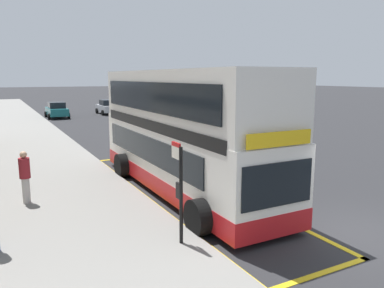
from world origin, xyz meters
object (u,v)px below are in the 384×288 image
(bus_stop_sign, at_px, (179,184))
(double_decker_bus, at_px, (182,136))
(parked_car_teal_ahead, at_px, (57,110))
(pedestrian_further_back, at_px, (25,175))
(parked_car_silver_across, at_px, (108,107))

(bus_stop_sign, bearing_deg, double_decker_bus, 62.98)
(double_decker_bus, bearing_deg, bus_stop_sign, -117.02)
(parked_car_teal_ahead, height_order, pedestrian_further_back, pedestrian_further_back)
(parked_car_teal_ahead, relative_size, pedestrian_further_back, 2.46)
(parked_car_teal_ahead, height_order, parked_car_silver_across, same)
(parked_car_silver_across, relative_size, pedestrian_further_back, 2.46)
(double_decker_bus, xyz_separation_m, parked_car_silver_across, (5.50, 29.90, -1.26))
(parked_car_teal_ahead, relative_size, parked_car_silver_across, 1.00)
(bus_stop_sign, xyz_separation_m, parked_car_teal_ahead, (1.89, 32.59, -0.82))
(bus_stop_sign, relative_size, parked_car_teal_ahead, 0.59)
(double_decker_bus, bearing_deg, pedestrian_further_back, 171.51)
(double_decker_bus, distance_m, parked_car_teal_ahead, 28.48)
(double_decker_bus, height_order, bus_stop_sign, double_decker_bus)
(parked_car_teal_ahead, distance_m, pedestrian_further_back, 28.12)
(double_decker_bus, relative_size, pedestrian_further_back, 6.15)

